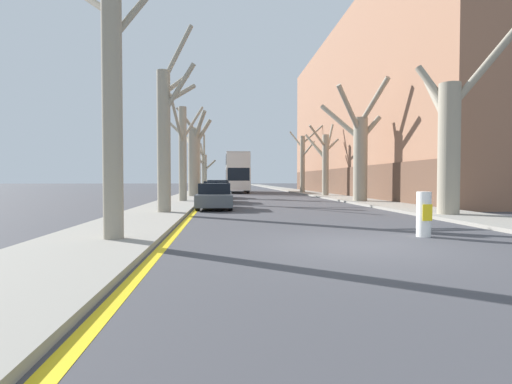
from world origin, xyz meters
name	(u,v)px	position (x,y,z in m)	size (l,w,h in m)	color
ground_plane	(365,246)	(0.00, 0.00, 0.00)	(300.00, 300.00, 0.00)	#424247
sidewalk_left	(203,189)	(-6.01, 50.00, 0.06)	(2.80, 120.00, 0.12)	gray
sidewalk_right	(285,189)	(6.01, 50.00, 0.06)	(2.80, 120.00, 0.12)	gray
building_facade_right	(388,111)	(12.40, 28.18, 7.93)	(10.08, 39.20, 15.88)	#93664C
kerb_line_stripe	(214,190)	(-4.43, 50.00, 0.00)	(0.24, 120.00, 0.01)	yellow
street_tree_left_0	(113,60)	(-5.61, 0.76, 4.18)	(4.61, 4.10, 8.71)	gray
street_tree_left_1	(166,132)	(-5.49, 8.35, 3.43)	(1.65, 2.09, 8.09)	gray
street_tree_left_2	(183,150)	(-5.70, 17.19, 3.36)	(2.63, 4.47, 6.50)	gray
street_tree_left_3	(194,159)	(-5.52, 24.82, 3.21)	(2.35, 3.89, 7.01)	gray
street_tree_left_4	(197,155)	(-5.82, 32.90, 4.00)	(2.64, 1.51, 8.76)	gray
street_tree_left_5	(204,168)	(-5.49, 41.05, 2.87)	(2.61, 3.08, 6.92)	gray
street_tree_right_0	(450,139)	(5.73, 6.41, 3.07)	(3.25, 4.04, 7.20)	gray
street_tree_right_1	(359,150)	(5.50, 16.14, 3.33)	(3.50, 4.61, 7.45)	gray
street_tree_right_2	(324,160)	(5.64, 25.47, 3.16)	(3.15, 3.45, 6.42)	gray
street_tree_right_3	(303,161)	(5.50, 34.04, 3.45)	(3.48, 3.24, 7.44)	gray
double_decker_bus	(237,171)	(-1.55, 37.25, 2.47)	(2.54, 10.08, 4.38)	silver
parked_car_0	(215,197)	(-3.56, 11.42, 0.61)	(1.74, 3.94, 1.28)	#4C5156
parked_car_1	(216,192)	(-3.56, 17.12, 0.65)	(1.77, 4.22, 1.36)	#4C5156
parked_car_2	(218,190)	(-3.56, 23.34, 0.68)	(1.81, 4.29, 1.44)	#4C5156
traffic_bollard	(424,214)	(1.99, 1.20, 0.58)	(0.36, 0.37, 1.16)	white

